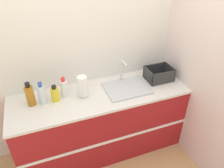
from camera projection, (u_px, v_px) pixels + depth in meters
ground_plane at (110, 165)px, 2.73m from camera, size 12.00×12.00×0.00m
wall_back at (90, 49)px, 2.53m from camera, size 4.41×0.06×2.60m
wall_right at (184, 47)px, 2.56m from camera, size 0.06×2.63×2.60m
counter_cabinet at (102, 122)px, 2.73m from camera, size 2.04×0.66×0.89m
sink at (127, 87)px, 2.55m from camera, size 0.51×0.40×0.30m
paper_towel_roll at (83, 86)px, 2.38m from camera, size 0.11×0.11×0.25m
dish_rack at (159, 75)px, 2.70m from camera, size 0.32×0.24×0.16m
bottle_clear at (42, 94)px, 2.28m from camera, size 0.08×0.08×0.26m
bottle_white_spray at (64, 88)px, 2.39m from camera, size 0.08×0.08×0.23m
bottle_amber at (30, 95)px, 2.25m from camera, size 0.09×0.09×0.27m
bottle_yellow at (55, 94)px, 2.33m from camera, size 0.09×0.09×0.19m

